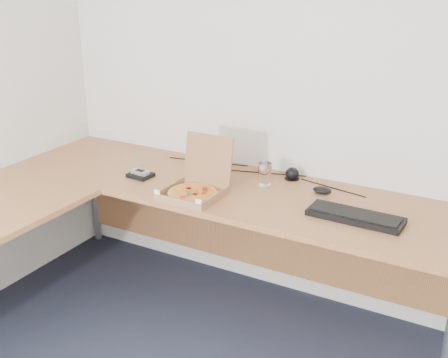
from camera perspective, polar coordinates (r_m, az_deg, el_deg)
The scene contains 10 objects.
room_shell at distance 1.46m, azimuth -9.16°, elevation -3.06°, with size 3.50×3.50×2.50m, color silver, non-canonical shape.
desk at distance 2.85m, azimuth -9.64°, elevation -2.86°, with size 2.50×2.20×0.73m.
pizza_box at distance 2.86m, azimuth -2.99°, elevation -1.07°, with size 0.27×0.32×0.28m.
drinking_glass at distance 3.00m, azimuth 4.08°, elevation 0.51°, with size 0.07×0.07×0.12m, color white.
keyboard at distance 2.68m, azimuth 12.93°, elevation -3.66°, with size 0.43×0.15×0.03m, color black.
mouse at distance 2.94m, azimuth 9.74°, elevation -1.10°, with size 0.10×0.06×0.03m, color black.
wallet at distance 3.15m, azimuth -8.29°, elevation 0.37°, with size 0.12×0.10×0.02m, color black.
phone at distance 3.14m, azimuth -8.33°, elevation 0.68°, with size 0.10×0.05×0.02m, color #B2B5BA.
dome_speaker at distance 3.10m, azimuth 6.79°, elevation 0.61°, with size 0.08×0.08×0.07m, color black.
cable_bundle at distance 3.18m, azimuth 3.45°, elevation 0.66°, with size 0.58×0.04×0.01m, color black, non-canonical shape.
Camera 1 is at (0.84, -1.03, 1.84)m, focal length 45.99 mm.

